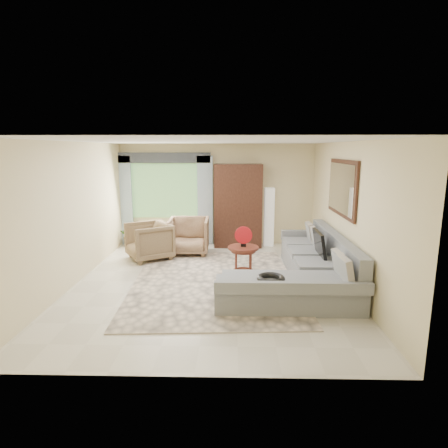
{
  "coord_description": "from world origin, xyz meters",
  "views": [
    {
      "loc": [
        0.42,
        -6.7,
        2.47
      ],
      "look_at": [
        0.25,
        0.35,
        1.05
      ],
      "focal_mm": 30.0,
      "sensor_mm": 36.0,
      "label": 1
    }
  ],
  "objects_px": {
    "armchair_right": "(189,236)",
    "potted_plant": "(131,235)",
    "coffee_table": "(243,261)",
    "armoire": "(238,206)",
    "tv_screen": "(319,244)",
    "sectional_sofa": "(308,271)",
    "floor_lamp": "(269,217)",
    "armchair_left": "(149,241)"
  },
  "relations": [
    {
      "from": "potted_plant",
      "to": "coffee_table",
      "type": "bearing_deg",
      "value": -39.1
    },
    {
      "from": "potted_plant",
      "to": "armoire",
      "type": "bearing_deg",
      "value": 1.49
    },
    {
      "from": "sectional_sofa",
      "to": "armchair_right",
      "type": "relative_size",
      "value": 3.63
    },
    {
      "from": "armoire",
      "to": "potted_plant",
      "type": "bearing_deg",
      "value": -178.51
    },
    {
      "from": "sectional_sofa",
      "to": "armchair_right",
      "type": "height_order",
      "value": "sectional_sofa"
    },
    {
      "from": "floor_lamp",
      "to": "potted_plant",
      "type": "bearing_deg",
      "value": -177.88
    },
    {
      "from": "armoire",
      "to": "floor_lamp",
      "type": "distance_m",
      "value": 0.86
    },
    {
      "from": "potted_plant",
      "to": "armoire",
      "type": "height_order",
      "value": "armoire"
    },
    {
      "from": "armchair_left",
      "to": "floor_lamp",
      "type": "relative_size",
      "value": 0.61
    },
    {
      "from": "tv_screen",
      "to": "armchair_left",
      "type": "distance_m",
      "value": 3.78
    },
    {
      "from": "armoire",
      "to": "floor_lamp",
      "type": "bearing_deg",
      "value": 4.29
    },
    {
      "from": "coffee_table",
      "to": "armoire",
      "type": "height_order",
      "value": "armoire"
    },
    {
      "from": "tv_screen",
      "to": "armchair_left",
      "type": "xyz_separation_m",
      "value": [
        -3.53,
        1.32,
        -0.3
      ]
    },
    {
      "from": "armchair_left",
      "to": "armchair_right",
      "type": "distance_m",
      "value": 0.97
    },
    {
      "from": "armchair_left",
      "to": "floor_lamp",
      "type": "xyz_separation_m",
      "value": [
        2.83,
        1.31,
        0.33
      ]
    },
    {
      "from": "sectional_sofa",
      "to": "potted_plant",
      "type": "relative_size",
      "value": 6.33
    },
    {
      "from": "armchair_left",
      "to": "potted_plant",
      "type": "xyz_separation_m",
      "value": [
        -0.74,
        1.18,
        -0.15
      ]
    },
    {
      "from": "sectional_sofa",
      "to": "floor_lamp",
      "type": "distance_m",
      "value": 3.03
    },
    {
      "from": "armchair_right",
      "to": "potted_plant",
      "type": "distance_m",
      "value": 1.74
    },
    {
      "from": "armchair_left",
      "to": "armoire",
      "type": "bearing_deg",
      "value": 90.24
    },
    {
      "from": "coffee_table",
      "to": "armoire",
      "type": "xyz_separation_m",
      "value": [
        -0.08,
        2.38,
        0.73
      ]
    },
    {
      "from": "armchair_left",
      "to": "tv_screen",
      "type": "bearing_deg",
      "value": 38.17
    },
    {
      "from": "armchair_left",
      "to": "armchair_right",
      "type": "relative_size",
      "value": 0.96
    },
    {
      "from": "tv_screen",
      "to": "armchair_right",
      "type": "xyz_separation_m",
      "value": [
        -2.68,
        1.8,
        -0.29
      ]
    },
    {
      "from": "coffee_table",
      "to": "armchair_right",
      "type": "height_order",
      "value": "armchair_right"
    },
    {
      "from": "tv_screen",
      "to": "potted_plant",
      "type": "height_order",
      "value": "tv_screen"
    },
    {
      "from": "armchair_left",
      "to": "armchair_right",
      "type": "height_order",
      "value": "armchair_right"
    },
    {
      "from": "sectional_sofa",
      "to": "armchair_right",
      "type": "xyz_separation_m",
      "value": [
        -2.41,
        2.13,
        0.15
      ]
    },
    {
      "from": "armchair_left",
      "to": "armoire",
      "type": "height_order",
      "value": "armoire"
    },
    {
      "from": "armchair_left",
      "to": "armoire",
      "type": "distance_m",
      "value": 2.46
    },
    {
      "from": "armoire",
      "to": "floor_lamp",
      "type": "xyz_separation_m",
      "value": [
        0.8,
        0.06,
        -0.3
      ]
    },
    {
      "from": "potted_plant",
      "to": "armoire",
      "type": "distance_m",
      "value": 2.87
    },
    {
      "from": "tv_screen",
      "to": "floor_lamp",
      "type": "relative_size",
      "value": 0.49
    },
    {
      "from": "coffee_table",
      "to": "floor_lamp",
      "type": "bearing_deg",
      "value": 73.48
    },
    {
      "from": "potted_plant",
      "to": "tv_screen",
      "type": "bearing_deg",
      "value": -30.29
    },
    {
      "from": "sectional_sofa",
      "to": "coffee_table",
      "type": "height_order",
      "value": "sectional_sofa"
    },
    {
      "from": "coffee_table",
      "to": "potted_plant",
      "type": "distance_m",
      "value": 3.66
    },
    {
      "from": "potted_plant",
      "to": "floor_lamp",
      "type": "bearing_deg",
      "value": 2.12
    },
    {
      "from": "sectional_sofa",
      "to": "tv_screen",
      "type": "height_order",
      "value": "tv_screen"
    },
    {
      "from": "sectional_sofa",
      "to": "tv_screen",
      "type": "relative_size",
      "value": 4.68
    },
    {
      "from": "floor_lamp",
      "to": "armoire",
      "type": "bearing_deg",
      "value": -175.71
    },
    {
      "from": "armchair_left",
      "to": "armchair_right",
      "type": "xyz_separation_m",
      "value": [
        0.84,
        0.48,
        0.02
      ]
    }
  ]
}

